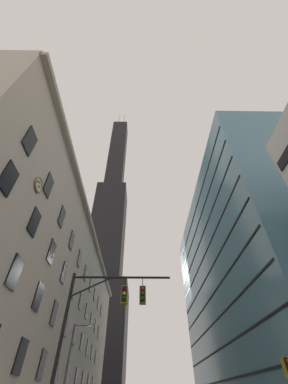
% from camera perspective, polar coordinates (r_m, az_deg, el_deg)
% --- Properties ---
extents(station_building, '(13.31, 61.35, 24.48)m').
position_cam_1_polar(station_building, '(41.78, -24.27, -24.24)').
color(station_building, beige).
rests_on(station_building, ground).
extents(dark_skyscraper, '(24.32, 24.32, 190.91)m').
position_cam_1_polar(dark_skyscraper, '(121.14, -9.48, -14.42)').
color(dark_skyscraper, black).
rests_on(dark_skyscraper, ground).
extents(glass_office_midrise, '(14.88, 50.83, 40.35)m').
position_cam_1_polar(glass_office_midrise, '(53.81, 23.04, -18.90)').
color(glass_office_midrise, teal).
rests_on(glass_office_midrise, ground).
extents(traffic_signal_mast, '(6.45, 0.63, 7.62)m').
position_cam_1_polar(traffic_signal_mast, '(15.64, -9.00, -26.98)').
color(traffic_signal_mast, black).
rests_on(traffic_signal_mast, sidewalk_left).
extents(street_lamppost, '(1.98, 0.32, 7.59)m').
position_cam_1_polar(street_lamppost, '(29.13, -17.53, -34.66)').
color(street_lamppost, '#47474C').
rests_on(street_lamppost, sidewalk_left).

